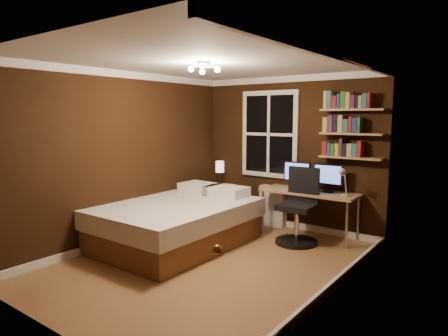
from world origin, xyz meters
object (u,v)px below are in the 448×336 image
Objects in this scene: bed at (178,223)px; nightstand at (220,202)px; desk at (309,195)px; radiator at (273,206)px; monitor_right at (328,178)px; desk_lamp at (344,182)px; monitor_left at (297,175)px; office_chair at (299,214)px; bedside_lamp at (220,173)px.

bed is 3.68× the size of nightstand.
bed is at bearing -131.40° from desk.
monitor_right reaches higher than radiator.
desk_lamp is (1.91, 1.40, 0.60)m from bed.
bed is 2.45m from desk_lamp.
desk_lamp is (0.58, -0.12, 0.28)m from desk.
monitor_left is 0.73m from office_chair.
desk is 0.38m from monitor_left.
radiator is at bearing 140.52° from office_chair.
bedside_lamp is 1.78m from desk.
monitor_left is 1.04× the size of desk_lamp.
office_chair is at bearing -31.72° from nightstand.
desk_lamp reaches higher than bedside_lamp.
monitor_right is (1.60, 1.59, 0.60)m from bed.
monitor_left is 0.85m from desk_lamp.
monitor_right is at bearing 0.68° from bedside_lamp.
nightstand is at bearing 0.00° from bedside_lamp.
radiator is at bearing 167.15° from desk_lamp.
office_chair is (0.27, -0.47, -0.49)m from monitor_left.
bedside_lamp reaches higher than nightstand.
monitor_right is 0.41× the size of office_chair.
nightstand is 2.13m from monitor_right.
office_chair is at bearing 39.57° from bed.
monitor_left is at bearing 55.60° from bed.
radiator is 1.16m from monitor_right.
monitor_right is (0.51, 0.00, 0.00)m from monitor_left.
office_chair reaches higher than radiator.
bedside_lamp is at bearing 163.80° from office_chair.
office_chair reaches higher than bedside_lamp.
bedside_lamp is 2.35m from desk_lamp.
desk_lamp is (0.31, -0.19, 0.00)m from monitor_right.
desk_lamp reaches higher than monitor_right.
bedside_lamp reaches higher than desk.
bedside_lamp reaches higher than radiator.
nightstand is 1.39× the size of desk_lamp.
monitor_right is at bearing 44.79° from bed.
nightstand is at bearing 163.80° from office_chair.
monitor_left is (-0.25, 0.07, 0.28)m from desk.
radiator is at bearing 167.70° from monitor_left.
bedside_lamp is 0.64× the size of radiator.
bed is 3.30× the size of radiator.
desk is 1.35× the size of office_chair.
office_chair is at bearing -87.22° from desk.
radiator is at bearing 70.44° from bed.
bed is at bearing -109.49° from radiator.
desk is (0.74, -0.18, 0.31)m from radiator.
nightstand is at bearing 105.35° from bed.
desk is at bearing -1.64° from bedside_lamp.
desk_lamp is (2.35, -0.17, 0.62)m from nightstand.
desk is at bearing 90.51° from office_chair.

